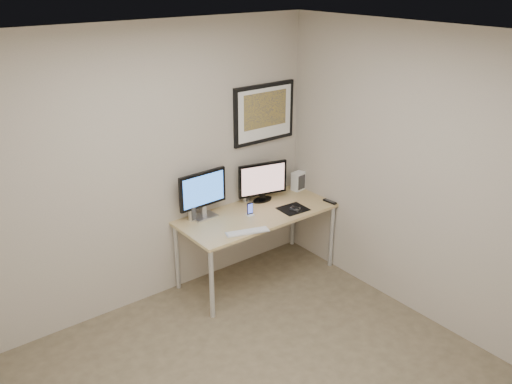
% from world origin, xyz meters
% --- Properties ---
extents(room, '(3.60, 3.60, 3.60)m').
position_xyz_m(room, '(0.00, 0.45, 1.64)').
color(room, white).
rests_on(room, ground).
extents(desk, '(1.60, 0.70, 0.73)m').
position_xyz_m(desk, '(1.00, 1.35, 0.66)').
color(desk, '#A3804E').
rests_on(desk, floor).
extents(framed_art, '(0.75, 0.04, 0.60)m').
position_xyz_m(framed_art, '(1.35, 1.68, 1.62)').
color(framed_art, black).
rests_on(framed_art, room).
extents(monitor_large, '(0.52, 0.18, 0.47)m').
position_xyz_m(monitor_large, '(0.52, 1.59, 0.99)').
color(monitor_large, silver).
rests_on(monitor_large, desk).
extents(monitor_tv, '(0.52, 0.17, 0.42)m').
position_xyz_m(monitor_tv, '(1.23, 1.55, 0.95)').
color(monitor_tv, black).
rests_on(monitor_tv, desk).
extents(speaker_left, '(0.07, 0.07, 0.17)m').
position_xyz_m(speaker_left, '(0.40, 1.60, 0.81)').
color(speaker_left, silver).
rests_on(speaker_left, desk).
extents(speaker_right, '(0.08, 0.08, 0.17)m').
position_xyz_m(speaker_right, '(1.08, 1.66, 0.82)').
color(speaker_right, silver).
rests_on(speaker_right, desk).
extents(phone_dock, '(0.07, 0.07, 0.14)m').
position_xyz_m(phone_dock, '(0.91, 1.34, 0.80)').
color(phone_dock, black).
rests_on(phone_dock, desk).
extents(keyboard, '(0.42, 0.23, 0.01)m').
position_xyz_m(keyboard, '(0.67, 1.06, 0.74)').
color(keyboard, silver).
rests_on(keyboard, desk).
extents(mousepad, '(0.29, 0.26, 0.00)m').
position_xyz_m(mousepad, '(1.34, 1.20, 0.73)').
color(mousepad, black).
rests_on(mousepad, desk).
extents(mouse, '(0.08, 0.11, 0.03)m').
position_xyz_m(mouse, '(1.35, 1.17, 0.75)').
color(mouse, black).
rests_on(mouse, mousepad).
extents(remote, '(0.06, 0.16, 0.02)m').
position_xyz_m(remote, '(1.76, 1.09, 0.74)').
color(remote, black).
rests_on(remote, desk).
extents(fan_unit, '(0.14, 0.11, 0.20)m').
position_xyz_m(fan_unit, '(1.72, 1.55, 0.83)').
color(fan_unit, white).
rests_on(fan_unit, desk).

